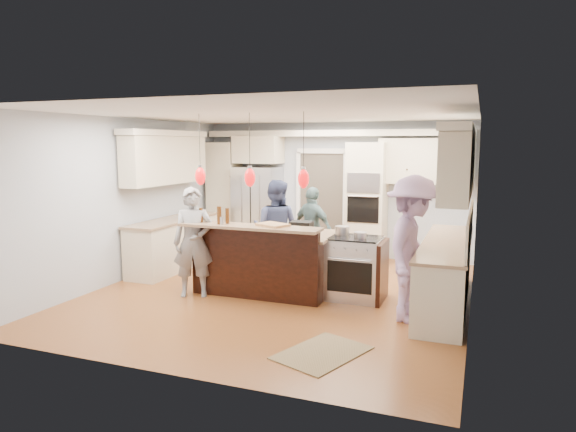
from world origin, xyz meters
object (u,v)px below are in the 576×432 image
at_px(kitchen_island, 267,260).
at_px(island_range, 357,268).
at_px(refrigerator, 258,210).
at_px(person_far_left, 276,229).
at_px(person_bar_end, 194,242).

xyz_separation_m(kitchen_island, island_range, (1.41, 0.08, -0.03)).
bearing_deg(refrigerator, person_far_left, -57.59).
xyz_separation_m(refrigerator, person_far_left, (1.14, -1.79, -0.06)).
xyz_separation_m(refrigerator, person_bar_end, (0.40, -3.22, -0.08)).
xyz_separation_m(kitchen_island, person_far_left, (-0.17, 0.78, 0.35)).
height_order(island_range, person_bar_end, person_bar_end).
distance_m(person_bar_end, person_far_left, 1.61).
xyz_separation_m(refrigerator, island_range, (2.71, -2.49, -0.44)).
relative_size(refrigerator, person_bar_end, 1.10).
xyz_separation_m(island_range, person_far_left, (-1.57, 0.70, 0.38)).
relative_size(island_range, person_bar_end, 0.56).
bearing_deg(person_far_left, refrigerator, -61.09).
bearing_deg(island_range, refrigerator, 137.41).
relative_size(refrigerator, island_range, 1.96).
bearing_deg(person_far_left, person_bar_end, 59.21).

